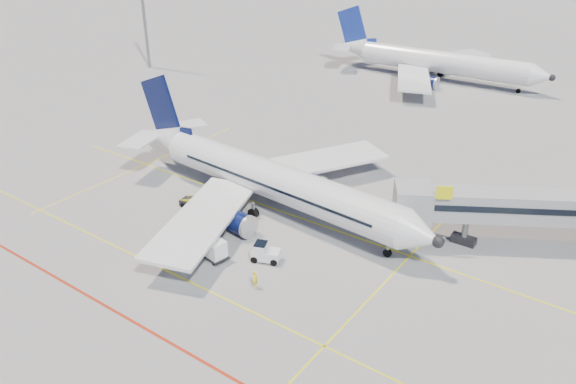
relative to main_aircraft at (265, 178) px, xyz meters
The scene contains 9 objects.
ground 8.74m from the main_aircraft, 76.11° to the right, with size 420.00×420.00×0.00m, color slate.
apron_markings 12.31m from the main_aircraft, 83.36° to the right, with size 90.00×35.12×0.01m.
jet_bridge 27.02m from the main_aircraft, 19.51° to the left, with size 23.55×15.78×6.30m.
main_aircraft is the anchor object (origin of this frame).
second_aircraft 55.79m from the main_aircraft, 95.57° to the left, with size 39.98×34.84×11.65m.
baggage_tug 10.15m from the main_aircraft, 52.51° to the right, with size 2.75×2.22×1.68m.
cargo_dolly 10.49m from the main_aircraft, 79.94° to the right, with size 3.65×2.09×1.89m.
belt_loader 7.11m from the main_aircraft, 140.81° to the right, with size 5.66×2.17×2.27m.
ramp_worker 13.99m from the main_aircraft, 55.53° to the right, with size 0.56×0.37×1.53m, color yellow.
Camera 1 is at (29.40, -31.78, 27.03)m, focal length 35.00 mm.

